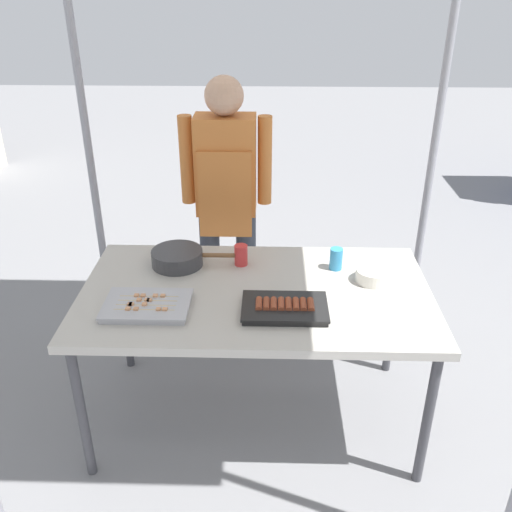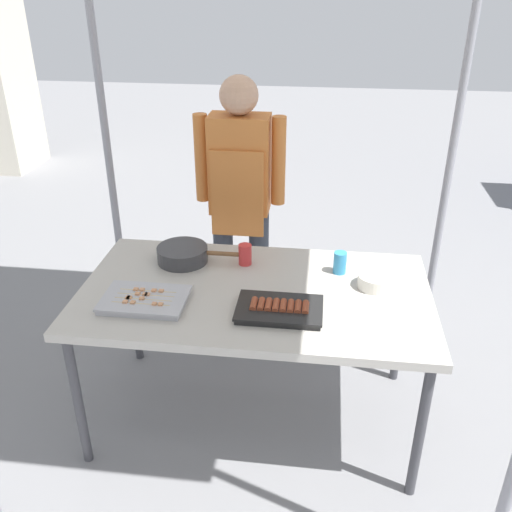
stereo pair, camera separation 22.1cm
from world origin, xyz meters
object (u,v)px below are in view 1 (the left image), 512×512
at_px(tray_meat_skewers, 147,306).
at_px(drink_cup_by_wok, 336,259).
at_px(tray_grilled_sausages, 285,308).
at_px(drink_cup_near_edge, 241,255).
at_px(cooking_wok, 178,257).
at_px(vendor_woman, 226,190).
at_px(condiment_bowl, 373,275).
at_px(stall_table, 256,300).

xyz_separation_m(tray_meat_skewers, drink_cup_by_wok, (0.85, 0.39, 0.04)).
distance_m(tray_grilled_sausages, drink_cup_near_edge, 0.47).
bearing_deg(drink_cup_near_edge, tray_meat_skewers, -132.52).
bearing_deg(tray_meat_skewers, tray_grilled_sausages, -0.28).
height_order(cooking_wok, vendor_woman, vendor_woman).
bearing_deg(drink_cup_by_wok, condiment_bowl, -35.70).
bearing_deg(condiment_bowl, drink_cup_near_edge, 166.63).
height_order(stall_table, condiment_bowl, condiment_bowl).
xyz_separation_m(tray_grilled_sausages, vendor_woman, (-0.32, 1.01, 0.15)).
xyz_separation_m(drink_cup_by_wok, vendor_woman, (-0.58, 0.62, 0.12)).
height_order(tray_meat_skewers, cooking_wok, cooking_wok).
bearing_deg(drink_cup_by_wok, tray_grilled_sausages, -123.22).
bearing_deg(condiment_bowl, drink_cup_by_wok, 144.30).
xyz_separation_m(stall_table, tray_meat_skewers, (-0.46, -0.17, 0.07)).
relative_size(cooking_wok, drink_cup_by_wok, 3.82).
bearing_deg(stall_table, tray_grilled_sausages, -53.56).
height_order(condiment_bowl, vendor_woman, vendor_woman).
distance_m(stall_table, cooking_wok, 0.47).
bearing_deg(stall_table, vendor_woman, 102.99).
xyz_separation_m(condiment_bowl, drink_cup_near_edge, (-0.63, 0.15, 0.02)).
height_order(cooking_wok, condiment_bowl, cooking_wok).
relative_size(tray_grilled_sausages, condiment_bowl, 2.23).
relative_size(tray_meat_skewers, drink_cup_by_wok, 3.42).
height_order(stall_table, vendor_woman, vendor_woman).
bearing_deg(vendor_woman, drink_cup_by_wok, 133.04).
relative_size(drink_cup_by_wok, vendor_woman, 0.07).
xyz_separation_m(stall_table, drink_cup_near_edge, (-0.08, 0.25, 0.10)).
distance_m(cooking_wok, vendor_woman, 0.64).
bearing_deg(drink_cup_by_wok, vendor_woman, 133.04).
distance_m(tray_grilled_sausages, cooking_wok, 0.66).
xyz_separation_m(stall_table, condiment_bowl, (0.55, 0.10, 0.08)).
xyz_separation_m(condiment_bowl, drink_cup_by_wok, (-0.16, 0.12, 0.02)).
relative_size(stall_table, drink_cup_near_edge, 15.42).
xyz_separation_m(tray_grilled_sausages, cooking_wok, (-0.52, 0.41, 0.02)).
relative_size(drink_cup_near_edge, vendor_woman, 0.07).
bearing_deg(tray_meat_skewers, condiment_bowl, 14.95).
relative_size(tray_meat_skewers, cooking_wok, 0.90).
bearing_deg(vendor_woman, stall_table, 102.99).
relative_size(condiment_bowl, drink_cup_by_wok, 1.52).
height_order(cooking_wok, drink_cup_by_wok, drink_cup_by_wok).
relative_size(tray_meat_skewers, vendor_woman, 0.24).
bearing_deg(vendor_woman, drink_cup_near_edge, 100.89).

